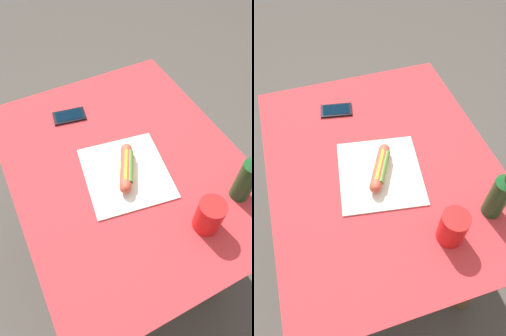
{
  "view_description": "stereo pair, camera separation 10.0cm",
  "coord_description": "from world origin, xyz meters",
  "views": [
    {
      "loc": [
        0.58,
        -0.29,
        1.56
      ],
      "look_at": [
        0.04,
        -0.02,
        0.76
      ],
      "focal_mm": 32.37,
      "sensor_mm": 36.0,
      "label": 1
    },
    {
      "loc": [
        0.61,
        -0.2,
        1.56
      ],
      "look_at": [
        0.04,
        -0.02,
        0.76
      ],
      "focal_mm": 32.37,
      "sensor_mm": 36.0,
      "label": 2
    }
  ],
  "objects": [
    {
      "name": "cell_phone",
      "position": [
        -0.3,
        -0.1,
        0.73
      ],
      "size": [
        0.09,
        0.13,
        0.01
      ],
      "color": "black",
      "rests_on": "dining_table"
    },
    {
      "name": "ground_plane",
      "position": [
        0.0,
        0.0,
        0.0
      ],
      "size": [
        6.0,
        6.0,
        0.0
      ],
      "primitive_type": "plane",
      "color": "#47423D",
      "rests_on": "ground"
    },
    {
      "name": "hot_dog",
      "position": [
        0.04,
        -0.02,
        0.76
      ],
      "size": [
        0.18,
        0.11,
        0.05
      ],
      "color": "#E5BC75",
      "rests_on": "paper_wrapper"
    },
    {
      "name": "dining_table",
      "position": [
        0.0,
        0.0,
        0.58
      ],
      "size": [
        0.99,
        0.78,
        0.73
      ],
      "color": "brown",
      "rests_on": "ground"
    },
    {
      "name": "drinking_cup",
      "position": [
        0.32,
        0.1,
        0.79
      ],
      "size": [
        0.08,
        0.08,
        0.11
      ],
      "primitive_type": "cylinder",
      "color": "red",
      "rests_on": "dining_table"
    },
    {
      "name": "soda_bottle",
      "position": [
        0.28,
        0.26,
        0.82
      ],
      "size": [
        0.06,
        0.06,
        0.21
      ],
      "color": "#14471E",
      "rests_on": "dining_table"
    },
    {
      "name": "paper_wrapper",
      "position": [
        0.04,
        -0.02,
        0.73
      ],
      "size": [
        0.33,
        0.32,
        0.01
      ],
      "primitive_type": "cube",
      "rotation": [
        0.0,
        0.0,
        -0.16
      ],
      "color": "silver",
      "rests_on": "dining_table"
    }
  ]
}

